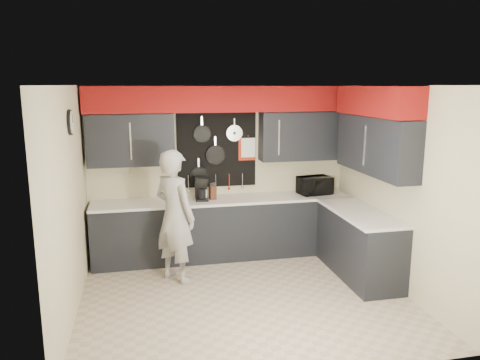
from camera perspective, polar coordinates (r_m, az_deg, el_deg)
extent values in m
plane|color=#BAA590|center=(6.04, 0.54, -14.04)|extent=(4.00, 4.00, 0.00)
cube|color=beige|center=(7.28, -2.45, 1.18)|extent=(4.00, 0.01, 2.60)
cube|color=black|center=(6.95, -13.18, 4.78)|extent=(1.24, 0.32, 0.75)
cube|color=black|center=(7.38, 7.61, 5.35)|extent=(1.34, 0.32, 0.75)
cube|color=maroon|center=(6.99, -2.28, 9.83)|extent=(3.94, 0.36, 0.38)
cube|color=black|center=(7.21, -2.85, 3.70)|extent=(1.22, 0.03, 1.15)
cylinder|color=black|center=(7.11, -4.66, 5.63)|extent=(0.26, 0.04, 0.26)
cylinder|color=black|center=(7.18, -3.03, 3.05)|extent=(0.30, 0.04, 0.30)
cylinder|color=black|center=(7.19, -5.05, 0.54)|extent=(0.27, 0.04, 0.27)
cylinder|color=silver|center=(7.19, -0.69, 5.74)|extent=(0.25, 0.02, 0.25)
cube|color=#AD240D|center=(7.28, 0.84, 3.75)|extent=(0.26, 0.01, 0.34)
cube|color=white|center=(7.27, 1.02, 3.97)|extent=(0.22, 0.01, 0.30)
cylinder|color=silver|center=(7.21, -6.31, -0.35)|extent=(0.01, 0.01, 0.20)
cylinder|color=silver|center=(7.23, -4.64, -0.28)|extent=(0.01, 0.01, 0.20)
cylinder|color=silver|center=(7.26, -2.97, -0.21)|extent=(0.01, 0.01, 0.20)
cylinder|color=silver|center=(7.30, -1.33, -0.14)|extent=(0.01, 0.01, 0.20)
cylinder|color=silver|center=(7.34, 0.30, -0.07)|extent=(0.01, 0.01, 0.20)
cube|color=beige|center=(6.34, 18.46, -0.97)|extent=(0.01, 3.50, 2.60)
cube|color=black|center=(6.43, 16.22, 4.10)|extent=(0.32, 1.70, 0.75)
cube|color=maroon|center=(6.38, 16.35, 9.22)|extent=(0.36, 1.70, 0.38)
cube|color=beige|center=(5.53, -20.07, -2.84)|extent=(0.01, 3.50, 2.60)
cylinder|color=black|center=(5.78, -20.00, 6.62)|extent=(0.04, 0.30, 0.30)
cylinder|color=white|center=(5.78, -19.78, 6.63)|extent=(0.01, 0.26, 0.26)
cube|color=black|center=(7.20, -1.99, -5.98)|extent=(3.90, 0.60, 0.88)
cube|color=white|center=(7.06, -2.00, -2.45)|extent=(3.90, 0.63, 0.04)
cube|color=black|center=(6.72, 14.29, -7.64)|extent=(0.60, 1.60, 0.88)
cube|color=white|center=(6.58, 14.37, -3.86)|extent=(0.63, 1.60, 0.04)
cube|color=black|center=(7.09, -1.59, -9.61)|extent=(3.90, 0.06, 0.10)
imported|color=black|center=(7.42, 9.09, -0.67)|extent=(0.55, 0.42, 0.27)
cube|color=#3D2113|center=(7.01, -3.36, -1.56)|extent=(0.11, 0.11, 0.20)
cylinder|color=white|center=(7.02, -4.50, -1.76)|extent=(0.12, 0.12, 0.15)
cube|color=black|center=(6.98, -4.67, -2.35)|extent=(0.20, 0.24, 0.03)
cube|color=black|center=(7.03, -4.77, -0.93)|extent=(0.19, 0.08, 0.31)
cube|color=black|center=(6.92, -4.70, 0.01)|extent=(0.20, 0.24, 0.06)
cylinder|color=black|center=(6.94, -4.65, -1.69)|extent=(0.11, 0.11, 0.14)
imported|color=#999997|center=(6.28, -7.97, -4.39)|extent=(0.75, 0.78, 1.79)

